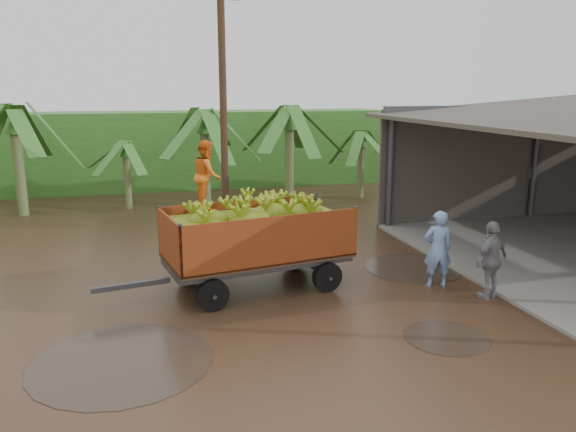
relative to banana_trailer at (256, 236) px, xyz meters
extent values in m
plane|color=black|center=(0.30, -1.03, -1.30)|extent=(100.00, 100.00, 0.00)
cube|color=#383330|center=(11.30, 4.87, 0.70)|extent=(12.00, 0.12, 4.00)
cube|color=#2D661E|center=(-1.70, 14.97, 0.50)|extent=(22.00, 3.00, 3.60)
cube|color=#47474C|center=(-2.88, -0.52, -0.79)|extent=(1.68, 0.40, 0.11)
imported|color=orange|center=(-1.08, 0.22, 1.46)|extent=(0.65, 0.81, 1.58)
imported|color=#7297D0|center=(4.23, -1.01, -0.36)|extent=(0.77, 0.59, 1.88)
imported|color=gray|center=(5.03, -1.99, -0.40)|extent=(1.15, 0.81, 1.81)
cylinder|color=#47301E|center=(0.17, 5.79, 2.70)|extent=(0.24, 0.24, 8.01)
camera|label=1|loc=(-2.55, -12.55, 3.41)|focal=35.00mm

